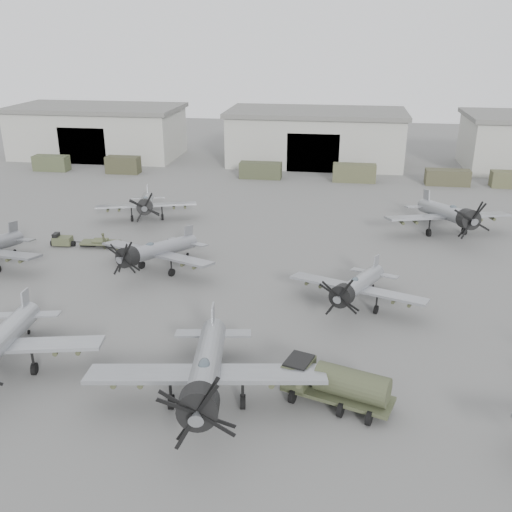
{
  "coord_description": "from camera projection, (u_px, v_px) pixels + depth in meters",
  "views": [
    {
      "loc": [
        4.51,
        -33.48,
        20.83
      ],
      "look_at": [
        -2.42,
        12.14,
        2.5
      ],
      "focal_mm": 40.0,
      "sensor_mm": 36.0,
      "label": 1
    }
  ],
  "objects": [
    {
      "name": "aircraft_near_1",
      "position": [
        206.0,
        372.0,
        32.71
      ],
      "size": [
        14.15,
        12.73,
        5.62
      ],
      "rotation": [
        0.0,
        0.0,
        0.15
      ],
      "color": "gray",
      "rests_on": "ground"
    },
    {
      "name": "hangar_left",
      "position": [
        98.0,
        131.0,
        99.7
      ],
      "size": [
        29.0,
        14.8,
        8.7
      ],
      "color": "#9F9F94",
      "rests_on": "ground"
    },
    {
      "name": "aircraft_far_0",
      "position": [
        146.0,
        203.0,
        66.08
      ],
      "size": [
        11.66,
        10.49,
        4.66
      ],
      "rotation": [
        0.0,
        0.0,
        0.3
      ],
      "color": "gray",
      "rests_on": "ground"
    },
    {
      "name": "support_truck_3",
      "position": [
        261.0,
        170.0,
        85.62
      ],
      "size": [
        6.28,
        2.2,
        2.4
      ],
      "primitive_type": "cube",
      "color": "#3B3F29",
      "rests_on": "ground"
    },
    {
      "name": "ground_crew",
      "position": [
        104.0,
        241.0,
        57.96
      ],
      "size": [
        0.63,
        0.74,
        1.71
      ],
      "primitive_type": "imported",
      "rotation": [
        0.0,
        0.0,
        1.99
      ],
      "color": "#373A26",
      "rests_on": "ground"
    },
    {
      "name": "support_truck_0",
      "position": [
        51.0,
        163.0,
        90.31
      ],
      "size": [
        5.52,
        2.2,
        2.38
      ],
      "primitive_type": "cube",
      "color": "#41482F",
      "rests_on": "ground"
    },
    {
      "name": "support_truck_6",
      "position": [
        511.0,
        179.0,
        80.64
      ],
      "size": [
        5.41,
        2.2,
        2.28
      ],
      "primitive_type": "cube",
      "color": "#4A4B31",
      "rests_on": "ground"
    },
    {
      "name": "hangar_center",
      "position": [
        316.0,
        137.0,
        94.39
      ],
      "size": [
        29.0,
        14.8,
        8.7
      ],
      "color": "#9F9F94",
      "rests_on": "ground"
    },
    {
      "name": "support_truck_4",
      "position": [
        354.0,
        173.0,
        83.64
      ],
      "size": [
        6.25,
        2.2,
        2.61
      ],
      "primitive_type": "cube",
      "color": "#474930",
      "rests_on": "ground"
    },
    {
      "name": "support_truck_5",
      "position": [
        447.0,
        177.0,
        81.86
      ],
      "size": [
        6.22,
        2.2,
        2.24
      ],
      "primitive_type": "cube",
      "color": "#3E3D29",
      "rests_on": "ground"
    },
    {
      "name": "ground",
      "position": [
        264.0,
        356.0,
        39.08
      ],
      "size": [
        220.0,
        220.0,
        0.0
      ],
      "primitive_type": "plane",
      "color": "#60605D",
      "rests_on": "ground"
    },
    {
      "name": "support_truck_1",
      "position": [
        123.0,
        165.0,
        88.6
      ],
      "size": [
        5.19,
        2.2,
        2.61
      ],
      "primitive_type": "cube",
      "color": "#383824",
      "rests_on": "ground"
    },
    {
      "name": "fuel_tanker",
      "position": [
        336.0,
        382.0,
        33.66
      ],
      "size": [
        6.89,
        4.04,
        2.53
      ],
      "rotation": [
        0.0,
        0.0,
        -0.31
      ],
      "color": "#3B402A",
      "rests_on": "ground"
    },
    {
      "name": "aircraft_far_1",
      "position": [
        450.0,
        214.0,
        61.11
      ],
      "size": [
        13.58,
        12.23,
        5.42
      ],
      "rotation": [
        0.0,
        0.0,
        0.29
      ],
      "color": "gray",
      "rests_on": "ground"
    },
    {
      "name": "aircraft_mid_2",
      "position": [
        357.0,
        286.0,
        44.93
      ],
      "size": [
        11.06,
        9.97,
        4.46
      ],
      "rotation": [
        0.0,
        0.0,
        -0.35
      ],
      "color": "#9B9EA4",
      "rests_on": "ground"
    },
    {
      "name": "tug_trailer",
      "position": [
        77.0,
        241.0,
        58.8
      ],
      "size": [
        7.02,
        1.86,
        1.4
      ],
      "rotation": [
        0.0,
        0.0,
        0.08
      ],
      "color": "#42472F",
      "rests_on": "ground"
    },
    {
      "name": "aircraft_mid_1",
      "position": [
        154.0,
        251.0,
        51.81
      ],
      "size": [
        11.54,
        10.42,
        4.67
      ],
      "rotation": [
        0.0,
        0.0,
        -0.37
      ],
      "color": "gray",
      "rests_on": "ground"
    }
  ]
}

